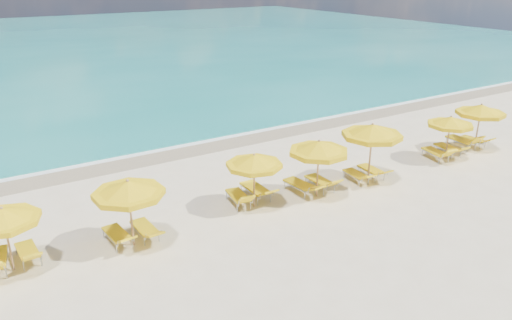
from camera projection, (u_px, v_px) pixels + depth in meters
ground_plane at (276, 200)px, 19.64m from camera, size 120.00×120.00×0.00m
ocean at (42, 47)px, 57.55m from camera, size 120.00×80.00×0.30m
wet_sand_band at (195, 147)px, 25.48m from camera, size 120.00×2.60×0.01m
foam_line at (188, 142)px, 26.12m from camera, size 120.00×1.20×0.03m
whitecap_near at (35, 119)px, 30.09m from camera, size 14.00×0.36×0.05m
whitecap_far at (195, 75)px, 42.57m from camera, size 18.00×0.30×0.05m
umbrella_1 at (3, 216)px, 14.43m from camera, size 2.21×2.21×2.14m
umbrella_2 at (128, 189)px, 15.73m from camera, size 2.95×2.95×2.36m
umbrella_3 at (254, 161)px, 18.45m from camera, size 2.37×2.37×2.17m
umbrella_4 at (319, 148)px, 19.24m from camera, size 3.01×3.01×2.39m
umbrella_5 at (372, 132)px, 20.68m from camera, size 2.82×2.82×2.58m
umbrella_6 at (450, 122)px, 23.25m from camera, size 2.81×2.81×2.14m
umbrella_7 at (481, 110)px, 24.40m from camera, size 2.74×2.74×2.38m
lounger_1_right at (29, 255)px, 15.48m from camera, size 0.63×1.70×0.75m
lounger_2_left at (118, 238)px, 16.44m from camera, size 0.72×1.82×0.72m
lounger_2_right at (145, 232)px, 16.86m from camera, size 0.64×1.81×0.64m
lounger_3_left at (239, 200)px, 19.15m from camera, size 0.87×1.84×0.83m
lounger_3_right at (256, 193)px, 19.71m from camera, size 0.71×2.02×0.81m
lounger_4_left at (300, 188)px, 20.18m from camera, size 0.80×1.98×0.69m
lounger_4_right at (320, 184)px, 20.50m from camera, size 0.65×1.84×0.81m
lounger_5_left at (356, 177)px, 21.27m from camera, size 0.70×1.71×0.66m
lounger_5_right at (372, 173)px, 21.69m from camera, size 0.71×1.79×0.69m
lounger_6_left at (436, 155)px, 23.70m from camera, size 0.94×1.87×0.85m
lounger_6_right at (448, 151)px, 24.28m from camera, size 0.88×1.90×0.76m
lounger_7_left at (461, 143)px, 25.28m from camera, size 0.84×1.99×0.94m
lounger_7_right at (474, 142)px, 25.59m from camera, size 0.66×1.72×0.66m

